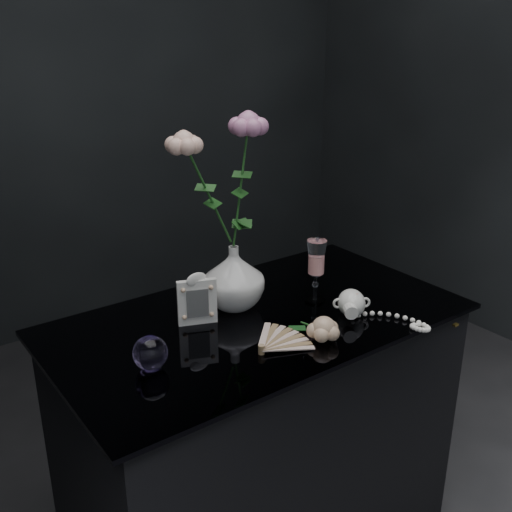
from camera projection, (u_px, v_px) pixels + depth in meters
table at (259, 439)px, 1.67m from camera, size 1.05×0.58×0.76m
vase at (234, 277)px, 1.56m from camera, size 0.20×0.20×0.17m
wine_glass at (316, 271)px, 1.58m from camera, size 0.06×0.06×0.17m
picture_frame at (197, 298)px, 1.47m from camera, size 0.12×0.11×0.14m
paperweight at (150, 353)px, 1.29m from camera, size 0.10×0.10×0.08m
paper_fan at (261, 349)px, 1.35m from camera, size 0.25×0.20×0.03m
loose_rose at (324, 329)px, 1.41m from camera, size 0.13×0.17×0.06m
pearl_jar at (352, 302)px, 1.53m from camera, size 0.34×0.34×0.07m
roses at (223, 178)px, 1.44m from camera, size 0.27×0.11×0.39m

